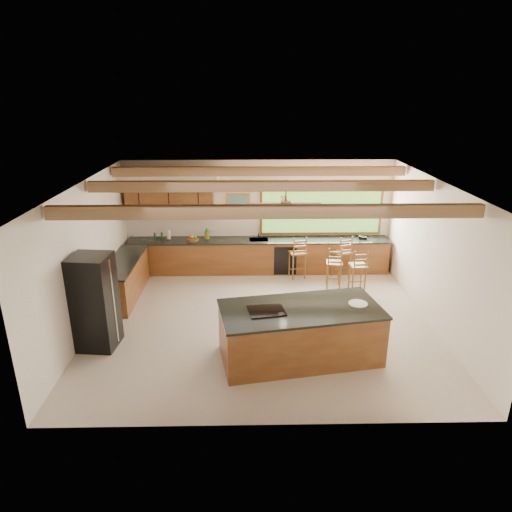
{
  "coord_description": "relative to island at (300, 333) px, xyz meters",
  "views": [
    {
      "loc": [
        -0.31,
        -8.79,
        4.72
      ],
      "look_at": [
        -0.12,
        0.8,
        1.22
      ],
      "focal_mm": 32.0,
      "sensor_mm": 36.0,
      "label": 1
    }
  ],
  "objects": [
    {
      "name": "refrigerator",
      "position": [
        -3.87,
        0.49,
        0.42
      ],
      "size": [
        0.8,
        0.78,
        1.87
      ],
      "rotation": [
        0.0,
        0.0,
        -0.1
      ],
      "color": "black",
      "rests_on": "ground"
    },
    {
      "name": "island",
      "position": [
        0.0,
        0.0,
        0.0
      ],
      "size": [
        3.1,
        1.85,
        1.03
      ],
      "rotation": [
        0.0,
        0.0,
        0.17
      ],
      "color": "brown",
      "rests_on": "ground"
    },
    {
      "name": "ground",
      "position": [
        -0.65,
        1.4,
        -0.51
      ],
      "size": [
        7.2,
        7.2,
        0.0
      ],
      "primitive_type": "plane",
      "color": "beige",
      "rests_on": "ground"
    },
    {
      "name": "bar_stool_c",
      "position": [
        1.21,
        3.13,
        0.14
      ],
      "size": [
        0.44,
        0.44,
        1.09
      ],
      "rotation": [
        0.0,
        0.0,
        -0.13
      ],
      "color": "brown",
      "rests_on": "ground"
    },
    {
      "name": "room_shell",
      "position": [
        -0.82,
        2.05,
        1.71
      ],
      "size": [
        7.27,
        6.54,
        3.02
      ],
      "color": "white",
      "rests_on": "ground"
    },
    {
      "name": "bar_stool_d",
      "position": [
        1.52,
        3.79,
        0.19
      ],
      "size": [
        0.55,
        0.55,
        1.19
      ],
      "rotation": [
        0.0,
        0.0,
        0.36
      ],
      "color": "brown",
      "rests_on": "ground"
    },
    {
      "name": "bar_stool_b",
      "position": [
        1.76,
        2.94,
        0.14
      ],
      "size": [
        0.42,
        0.42,
        1.09
      ],
      "rotation": [
        0.0,
        0.0,
        0.07
      ],
      "color": "brown",
      "rests_on": "ground"
    },
    {
      "name": "bar_stool_a",
      "position": [
        0.36,
        3.79,
        0.19
      ],
      "size": [
        0.5,
        0.5,
        1.17
      ],
      "rotation": [
        0.0,
        0.0,
        0.21
      ],
      "color": "brown",
      "rests_on": "ground"
    },
    {
      "name": "counter_run",
      "position": [
        -1.47,
        3.92,
        -0.04
      ],
      "size": [
        7.12,
        3.1,
        1.25
      ],
      "color": "brown",
      "rests_on": "ground"
    }
  ]
}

